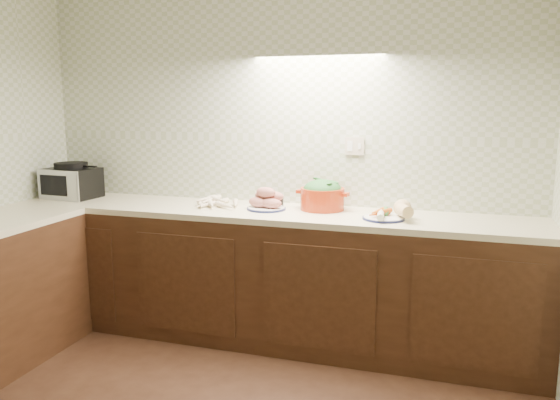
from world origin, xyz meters
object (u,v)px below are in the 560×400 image
(sweet_potato_plate, at_px, (267,201))
(onion_bowl, at_px, (271,199))
(veg_plate, at_px, (392,212))
(parsnip_pile, at_px, (218,202))
(toaster_oven, at_px, (71,181))
(dutch_oven, at_px, (322,195))

(sweet_potato_plate, relative_size, onion_bowl, 1.56)
(sweet_potato_plate, distance_m, veg_plate, 0.85)
(parsnip_pile, distance_m, veg_plate, 1.20)
(onion_bowl, bearing_deg, veg_plate, -11.63)
(sweet_potato_plate, bearing_deg, toaster_oven, -179.90)
(toaster_oven, distance_m, parsnip_pile, 1.21)
(sweet_potato_plate, xyz_separation_m, onion_bowl, (-0.01, 0.11, -0.01))
(dutch_oven, bearing_deg, parsnip_pile, -164.05)
(toaster_oven, relative_size, onion_bowl, 2.33)
(toaster_oven, height_order, parsnip_pile, toaster_oven)
(toaster_oven, bearing_deg, veg_plate, 2.27)
(sweet_potato_plate, bearing_deg, parsnip_pile, -178.88)
(parsnip_pile, height_order, sweet_potato_plate, sweet_potato_plate)
(sweet_potato_plate, height_order, dutch_oven, dutch_oven)
(onion_bowl, bearing_deg, dutch_oven, -1.84)
(toaster_oven, xyz_separation_m, sweet_potato_plate, (1.56, 0.00, -0.07))
(onion_bowl, bearing_deg, toaster_oven, -175.70)
(veg_plate, bearing_deg, sweet_potato_plate, 175.87)
(parsnip_pile, relative_size, sweet_potato_plate, 1.35)
(onion_bowl, height_order, dutch_oven, dutch_oven)
(onion_bowl, height_order, veg_plate, onion_bowl)
(veg_plate, bearing_deg, toaster_oven, 178.61)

